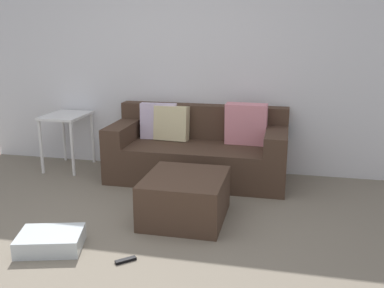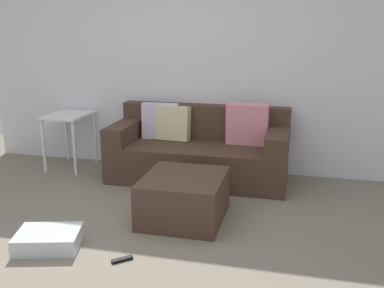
# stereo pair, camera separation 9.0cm
# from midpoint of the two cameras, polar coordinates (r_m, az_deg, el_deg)

# --- Properties ---
(ground_plane) EXTENTS (6.76, 6.76, 0.00)m
(ground_plane) POSITION_cam_midpoint_polar(r_m,az_deg,el_deg) (3.51, -11.45, -14.18)
(ground_plane) COLOR slate
(wall_back) EXTENTS (5.20, 0.10, 2.78)m
(wall_back) POSITION_cam_midpoint_polar(r_m,az_deg,el_deg) (5.31, -1.82, 11.62)
(wall_back) COLOR silver
(wall_back) RESTS_ON ground_plane
(couch_sectional) EXTENTS (2.00, 0.86, 0.89)m
(couch_sectional) POSITION_cam_midpoint_polar(r_m,az_deg,el_deg) (5.01, 0.35, -0.90)
(couch_sectional) COLOR #473326
(couch_sectional) RESTS_ON ground_plane
(ottoman) EXTENTS (0.71, 0.79, 0.41)m
(ottoman) POSITION_cam_midpoint_polar(r_m,az_deg,el_deg) (3.98, -1.54, -7.04)
(ottoman) COLOR #473326
(ottoman) RESTS_ON ground_plane
(storage_bin) EXTENTS (0.57, 0.49, 0.14)m
(storage_bin) POSITION_cam_midpoint_polar(r_m,az_deg,el_deg) (3.70, -18.75, -11.95)
(storage_bin) COLOR silver
(storage_bin) RESTS_ON ground_plane
(side_table) EXTENTS (0.47, 0.61, 0.68)m
(side_table) POSITION_cam_midpoint_polar(r_m,az_deg,el_deg) (5.57, -16.61, 2.63)
(side_table) COLOR white
(side_table) RESTS_ON ground_plane
(remote_near_ottoman) EXTENTS (0.15, 0.14, 0.02)m
(remote_near_ottoman) POSITION_cam_midpoint_polar(r_m,az_deg,el_deg) (3.41, -9.48, -14.84)
(remote_near_ottoman) COLOR black
(remote_near_ottoman) RESTS_ON ground_plane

